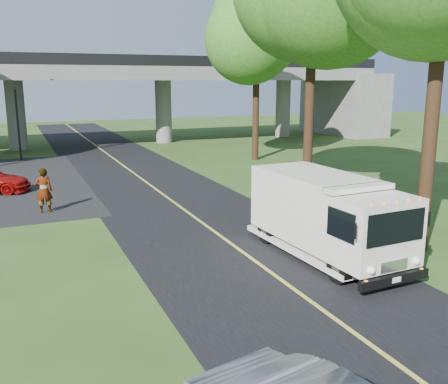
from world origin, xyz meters
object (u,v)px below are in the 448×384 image
pedestrian (44,191)px  traffic_signal (17,114)px  tree_right_far (261,35)px  step_van (326,214)px

pedestrian → traffic_signal: bearing=-86.2°
traffic_signal → tree_right_far: size_ratio=0.47×
tree_right_far → traffic_signal: bearing=157.9°
step_van → tree_right_far: bearing=66.2°
tree_right_far → pedestrian: size_ratio=5.82×
tree_right_far → step_van: bearing=-111.1°
tree_right_far → pedestrian: 18.78m
step_van → pedestrian: size_ratio=3.27×
tree_right_far → step_van: tree_right_far is taller
traffic_signal → pedestrian: size_ratio=2.75×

